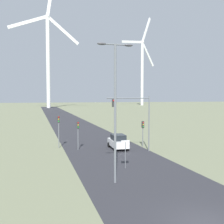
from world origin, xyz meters
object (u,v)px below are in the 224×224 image
(traffic_light_mast_overhead, at_px, (135,112))
(wind_turbine_center, at_px, (142,66))
(traffic_light_post_mid_left, at_px, (78,129))
(wind_turbine_left, at_px, (48,52))
(traffic_light_post_near_right, at_px, (143,128))
(traffic_light_post_near_left, at_px, (59,124))
(stop_sign_near, at_px, (125,149))
(car_approaching, at_px, (118,142))
(streetlamp, at_px, (115,97))

(traffic_light_mast_overhead, relative_size, wind_turbine_center, 0.10)
(traffic_light_post_mid_left, xyz_separation_m, wind_turbine_left, (2.51, 128.22, 30.44))
(traffic_light_post_near_right, xyz_separation_m, traffic_light_mast_overhead, (-2.22, -2.88, 2.29))
(traffic_light_post_near_left, bearing_deg, traffic_light_post_mid_left, -43.84)
(wind_turbine_center, bearing_deg, traffic_light_mast_overhead, -113.09)
(stop_sign_near, relative_size, traffic_light_post_near_left, 0.62)
(car_approaching, bearing_deg, streetlamp, -108.57)
(traffic_light_mast_overhead, relative_size, car_approaching, 1.59)
(wind_turbine_center, bearing_deg, car_approaching, -113.80)
(wind_turbine_left, relative_size, wind_turbine_center, 1.10)
(traffic_light_post_near_left, bearing_deg, car_approaching, -21.35)
(stop_sign_near, relative_size, car_approaching, 0.62)
(streetlamp, relative_size, wind_turbine_center, 0.15)
(traffic_light_post_near_left, distance_m, traffic_light_post_mid_left, 3.03)
(traffic_light_post_near_right, bearing_deg, traffic_light_post_mid_left, 178.08)
(traffic_light_post_mid_left, bearing_deg, streetlamp, -86.60)
(car_approaching, distance_m, wind_turbine_center, 178.42)
(traffic_light_post_near_right, bearing_deg, traffic_light_mast_overhead, -127.61)
(traffic_light_post_near_left, xyz_separation_m, wind_turbine_center, (78.13, 158.19, 27.51))
(traffic_light_post_near_left, relative_size, car_approaching, 0.99)
(streetlamp, xyz_separation_m, wind_turbine_center, (75.18, 173.39, 24.03))
(stop_sign_near, distance_m, wind_turbine_center, 187.07)
(traffic_light_post_near_right, distance_m, traffic_light_post_mid_left, 8.52)
(traffic_light_post_mid_left, xyz_separation_m, wind_turbine_center, (75.96, 160.27, 27.93))
(traffic_light_post_near_left, height_order, wind_turbine_center, wind_turbine_center)
(traffic_light_post_near_right, bearing_deg, streetlamp, -121.07)
(traffic_light_post_near_left, height_order, traffic_light_mast_overhead, traffic_light_mast_overhead)
(stop_sign_near, bearing_deg, traffic_light_post_near_right, 58.50)
(wind_turbine_left, height_order, wind_turbine_center, wind_turbine_left)
(traffic_light_post_near_right, bearing_deg, car_approaching, -173.30)
(stop_sign_near, bearing_deg, wind_turbine_left, 90.15)
(traffic_light_post_mid_left, xyz_separation_m, traffic_light_mast_overhead, (6.29, -3.17, 2.16))
(stop_sign_near, height_order, traffic_light_post_near_left, traffic_light_post_near_left)
(traffic_light_mast_overhead, bearing_deg, traffic_light_post_mid_left, 153.27)
(traffic_light_mast_overhead, bearing_deg, traffic_light_post_near_right, 52.39)
(streetlamp, bearing_deg, traffic_light_post_near_left, 100.96)
(traffic_light_post_near_left, bearing_deg, traffic_light_mast_overhead, -31.82)
(stop_sign_near, xyz_separation_m, car_approaching, (2.09, 8.81, -0.90))
(traffic_light_post_near_left, xyz_separation_m, traffic_light_post_near_right, (10.68, -2.36, -0.56))
(traffic_light_mast_overhead, relative_size, wind_turbine_left, 0.09)
(traffic_light_post_mid_left, distance_m, wind_turbine_center, 179.55)
(traffic_light_post_mid_left, bearing_deg, traffic_light_post_near_right, -1.92)
(wind_turbine_center, bearing_deg, wind_turbine_left, -156.43)
(traffic_light_post_near_right, distance_m, wind_turbine_center, 176.39)
(traffic_light_mast_overhead, height_order, wind_turbine_center, wind_turbine_center)
(traffic_light_post_mid_left, bearing_deg, stop_sign_near, -73.25)
(streetlamp, distance_m, traffic_light_post_near_right, 15.52)
(traffic_light_post_near_right, relative_size, car_approaching, 0.81)
(traffic_light_post_near_left, distance_m, traffic_light_mast_overhead, 10.10)
(streetlamp, distance_m, traffic_light_mast_overhead, 11.51)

